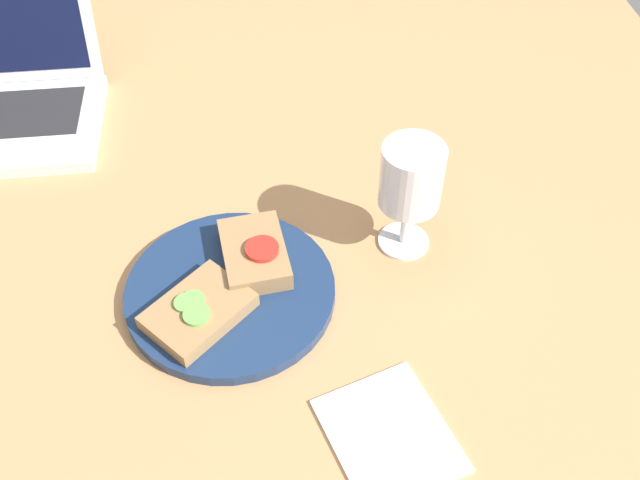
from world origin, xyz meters
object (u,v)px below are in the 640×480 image
object	(u,v)px
wine_glass	(411,182)
napkin	(389,435)
plate	(231,291)
sandwich_with_cucumber	(198,311)
sandwich_with_tomato	(258,253)

from	to	relation	value
wine_glass	napkin	bearing A→B (deg)	-103.86
plate	wine_glass	distance (cm)	24.33
sandwich_with_cucumber	napkin	distance (cm)	24.60
plate	sandwich_with_tomato	world-z (taller)	sandwich_with_tomato
plate	napkin	world-z (taller)	plate
sandwich_with_tomato	wine_glass	xyz separation A→B (cm)	(18.08, 2.40, 7.37)
sandwich_with_tomato	napkin	bearing A→B (deg)	-63.25
plate	wine_glass	bearing A→B (deg)	15.84
plate	napkin	bearing A→B (deg)	-52.13
wine_glass	plate	bearing A→B (deg)	-164.16
sandwich_with_cucumber	napkin	world-z (taller)	sandwich_with_cucumber
napkin	wine_glass	bearing A→B (deg)	76.14
plate	sandwich_with_cucumber	bearing A→B (deg)	-132.73
wine_glass	napkin	distance (cm)	28.31
wine_glass	sandwich_with_cucumber	bearing A→B (deg)	-158.45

